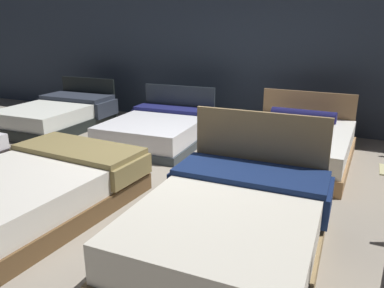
% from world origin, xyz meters
% --- Properties ---
extents(ground_plane, '(18.00, 18.00, 0.02)m').
position_xyz_m(ground_plane, '(0.00, 0.00, -0.01)').
color(ground_plane, gray).
extents(showroom_back_wall, '(18.00, 0.06, 3.50)m').
position_xyz_m(showroom_back_wall, '(0.00, 3.30, 1.75)').
color(showroom_back_wall, '#333D4C').
rests_on(showroom_back_wall, ground_plane).
extents(bed_1, '(1.75, 2.22, 0.55)m').
position_xyz_m(bed_1, '(-1.12, -1.30, 0.25)').
color(bed_1, brown).
rests_on(bed_1, ground_plane).
extents(bed_2, '(1.59, 2.08, 1.13)m').
position_xyz_m(bed_2, '(1.13, -1.29, 0.29)').
color(bed_2, olive).
rests_on(bed_2, ground_plane).
extents(bed_4, '(1.60, 2.23, 0.89)m').
position_xyz_m(bed_4, '(-3.52, 1.49, 0.26)').
color(bed_4, black).
rests_on(bed_4, ground_plane).
extents(bed_5, '(1.68, 2.04, 0.88)m').
position_xyz_m(bed_5, '(-1.17, 1.46, 0.23)').
color(bed_5, '#2A3238').
rests_on(bed_5, ground_plane).
extents(bed_6, '(1.70, 2.20, 0.92)m').
position_xyz_m(bed_6, '(1.16, 1.49, 0.26)').
color(bed_6, '#966F47').
rests_on(bed_6, ground_plane).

